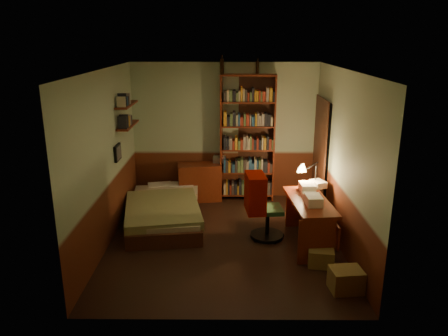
{
  "coord_description": "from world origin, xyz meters",
  "views": [
    {
      "loc": [
        0.05,
        -6.19,
        3.04
      ],
      "look_at": [
        0.0,
        0.25,
        1.1
      ],
      "focal_mm": 35.0,
      "sensor_mm": 36.0,
      "label": 1
    }
  ],
  "objects_px": {
    "mini_stereo": "(219,159)",
    "bookshelf": "(248,139)",
    "bed": "(164,204)",
    "desk_lamp": "(316,166)",
    "dresser": "(200,182)",
    "cardboard_box_a": "(346,280)",
    "office_chair": "(268,208)",
    "cardboard_box_b": "(321,257)",
    "desk": "(308,222)"
  },
  "relations": [
    {
      "from": "cardboard_box_b",
      "to": "cardboard_box_a",
      "type": "bearing_deg",
      "value": -73.49
    },
    {
      "from": "mini_stereo",
      "to": "bookshelf",
      "type": "relative_size",
      "value": 0.1
    },
    {
      "from": "bed",
      "to": "office_chair",
      "type": "relative_size",
      "value": 2.15
    },
    {
      "from": "desk",
      "to": "desk_lamp",
      "type": "distance_m",
      "value": 0.97
    },
    {
      "from": "dresser",
      "to": "cardboard_box_a",
      "type": "distance_m",
      "value": 3.75
    },
    {
      "from": "cardboard_box_a",
      "to": "desk",
      "type": "bearing_deg",
      "value": 100.66
    },
    {
      "from": "desk_lamp",
      "to": "cardboard_box_b",
      "type": "xyz_separation_m",
      "value": [
        -0.14,
        -1.34,
        -0.91
      ]
    },
    {
      "from": "office_chair",
      "to": "cardboard_box_b",
      "type": "relative_size",
      "value": 2.86
    },
    {
      "from": "desk",
      "to": "desk_lamp",
      "type": "relative_size",
      "value": 1.96
    },
    {
      "from": "bed",
      "to": "bookshelf",
      "type": "xyz_separation_m",
      "value": [
        1.46,
        1.11,
        0.88
      ]
    },
    {
      "from": "bookshelf",
      "to": "desk_lamp",
      "type": "height_order",
      "value": "bookshelf"
    },
    {
      "from": "bed",
      "to": "dresser",
      "type": "xyz_separation_m",
      "value": [
        0.54,
        1.02,
        0.05
      ]
    },
    {
      "from": "office_chair",
      "to": "cardboard_box_a",
      "type": "distance_m",
      "value": 1.76
    },
    {
      "from": "dresser",
      "to": "mini_stereo",
      "type": "distance_m",
      "value": 0.58
    },
    {
      "from": "dresser",
      "to": "desk_lamp",
      "type": "xyz_separation_m",
      "value": [
        1.97,
        -1.2,
        0.68
      ]
    },
    {
      "from": "dresser",
      "to": "bookshelf",
      "type": "distance_m",
      "value": 1.24
    },
    {
      "from": "bookshelf",
      "to": "office_chair",
      "type": "xyz_separation_m",
      "value": [
        0.24,
        -1.74,
        -0.7
      ]
    },
    {
      "from": "bookshelf",
      "to": "desk",
      "type": "xyz_separation_m",
      "value": [
        0.85,
        -1.94,
        -0.85
      ]
    },
    {
      "from": "bed",
      "to": "desk_lamp",
      "type": "distance_m",
      "value": 2.62
    },
    {
      "from": "cardboard_box_b",
      "to": "dresser",
      "type": "bearing_deg",
      "value": 125.73
    },
    {
      "from": "bed",
      "to": "cardboard_box_a",
      "type": "relative_size",
      "value": 5.46
    },
    {
      "from": "desk_lamp",
      "to": "cardboard_box_a",
      "type": "distance_m",
      "value": 2.16
    },
    {
      "from": "mini_stereo",
      "to": "desk_lamp",
      "type": "relative_size",
      "value": 0.34
    },
    {
      "from": "office_chair",
      "to": "dresser",
      "type": "bearing_deg",
      "value": 119.51
    },
    {
      "from": "mini_stereo",
      "to": "cardboard_box_b",
      "type": "distance_m",
      "value": 3.1
    },
    {
      "from": "dresser",
      "to": "bed",
      "type": "bearing_deg",
      "value": -126.12
    },
    {
      "from": "desk",
      "to": "desk_lamp",
      "type": "bearing_deg",
      "value": 67.53
    },
    {
      "from": "dresser",
      "to": "mini_stereo",
      "type": "height_order",
      "value": "mini_stereo"
    },
    {
      "from": "bookshelf",
      "to": "cardboard_box_b",
      "type": "distance_m",
      "value": 2.97
    },
    {
      "from": "cardboard_box_b",
      "to": "office_chair",
      "type": "bearing_deg",
      "value": 127.12
    },
    {
      "from": "bookshelf",
      "to": "cardboard_box_a",
      "type": "distance_m",
      "value": 3.58
    },
    {
      "from": "cardboard_box_a",
      "to": "bookshelf",
      "type": "bearing_deg",
      "value": 108.63
    },
    {
      "from": "dresser",
      "to": "office_chair",
      "type": "distance_m",
      "value": 2.03
    },
    {
      "from": "bookshelf",
      "to": "desk",
      "type": "bearing_deg",
      "value": -62.9
    },
    {
      "from": "dresser",
      "to": "office_chair",
      "type": "xyz_separation_m",
      "value": [
        1.16,
        -1.66,
        0.13
      ]
    },
    {
      "from": "desk",
      "to": "cardboard_box_b",
      "type": "height_order",
      "value": "desk"
    },
    {
      "from": "dresser",
      "to": "mini_stereo",
      "type": "xyz_separation_m",
      "value": [
        0.38,
        0.12,
        0.42
      ]
    },
    {
      "from": "office_chair",
      "to": "cardboard_box_b",
      "type": "height_order",
      "value": "office_chair"
    },
    {
      "from": "bed",
      "to": "cardboard_box_b",
      "type": "relative_size",
      "value": 6.15
    },
    {
      "from": "mini_stereo",
      "to": "cardboard_box_b",
      "type": "bearing_deg",
      "value": -57.22
    },
    {
      "from": "bookshelf",
      "to": "office_chair",
      "type": "distance_m",
      "value": 1.9
    },
    {
      "from": "dresser",
      "to": "mini_stereo",
      "type": "bearing_deg",
      "value": 10.31
    },
    {
      "from": "mini_stereo",
      "to": "bookshelf",
      "type": "xyz_separation_m",
      "value": [
        0.54,
        -0.04,
        0.41
      ]
    },
    {
      "from": "bed",
      "to": "desk_lamp",
      "type": "height_order",
      "value": "desk_lamp"
    },
    {
      "from": "bed",
      "to": "office_chair",
      "type": "height_order",
      "value": "office_chair"
    },
    {
      "from": "cardboard_box_a",
      "to": "cardboard_box_b",
      "type": "bearing_deg",
      "value": 106.51
    },
    {
      "from": "dresser",
      "to": "desk_lamp",
      "type": "distance_m",
      "value": 2.4
    },
    {
      "from": "mini_stereo",
      "to": "bookshelf",
      "type": "bearing_deg",
      "value": -0.02
    },
    {
      "from": "mini_stereo",
      "to": "cardboard_box_b",
      "type": "xyz_separation_m",
      "value": [
        1.45,
        -2.66,
        -0.66
      ]
    },
    {
      "from": "desk",
      "to": "cardboard_box_a",
      "type": "relative_size",
      "value": 3.38
    }
  ]
}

